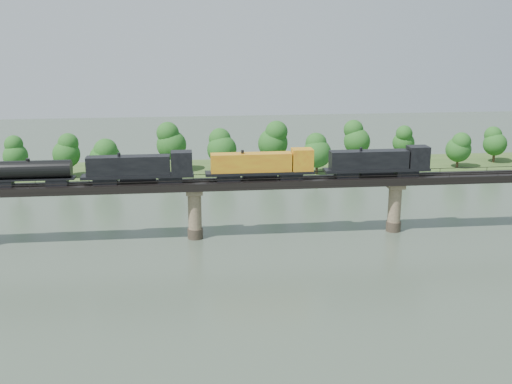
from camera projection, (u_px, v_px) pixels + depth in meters
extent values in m
plane|color=#364435|center=(200.00, 302.00, 96.81)|extent=(400.00, 400.00, 0.00)
cube|color=#314B1E|center=(191.00, 172.00, 178.24)|extent=(300.00, 24.00, 1.60)
cylinder|color=#473A2D|center=(195.00, 233.00, 125.37)|extent=(3.00, 3.00, 2.00)
cylinder|color=#907E5E|center=(195.00, 211.00, 124.22)|extent=(2.60, 2.60, 9.00)
cube|color=#907E5E|center=(194.00, 191.00, 123.19)|extent=(3.20, 3.20, 1.00)
cylinder|color=#473A2D|center=(393.00, 226.00, 129.77)|extent=(3.00, 3.00, 2.00)
cylinder|color=#907E5E|center=(395.00, 205.00, 128.62)|extent=(2.60, 2.60, 9.00)
cube|color=#907E5E|center=(396.00, 185.00, 127.60)|extent=(3.20, 3.20, 1.00)
cube|color=black|center=(194.00, 185.00, 122.88)|extent=(220.00, 5.00, 1.50)
cube|color=black|center=(194.00, 182.00, 121.94)|extent=(220.00, 0.12, 0.16)
cube|color=black|center=(194.00, 180.00, 123.38)|extent=(220.00, 0.12, 0.16)
cube|color=black|center=(194.00, 181.00, 120.20)|extent=(220.00, 0.10, 0.10)
cube|color=black|center=(194.00, 175.00, 124.81)|extent=(220.00, 0.10, 0.10)
cube|color=black|center=(194.00, 182.00, 120.29)|extent=(0.08, 0.08, 0.70)
cube|color=black|center=(194.00, 177.00, 124.90)|extent=(0.08, 0.08, 0.70)
cylinder|color=#382619|center=(17.00, 174.00, 164.35)|extent=(0.70, 0.70, 3.51)
sphere|color=#164C15|center=(16.00, 156.00, 163.16)|extent=(6.31, 6.31, 6.31)
sphere|color=#164C15|center=(14.00, 145.00, 162.41)|extent=(4.73, 4.73, 4.73)
cylinder|color=#382619|center=(68.00, 171.00, 168.14)|extent=(0.70, 0.70, 3.34)
sphere|color=#164C15|center=(66.00, 154.00, 167.00)|extent=(7.18, 7.18, 7.18)
sphere|color=#164C15|center=(66.00, 144.00, 166.29)|extent=(5.39, 5.39, 5.39)
cylinder|color=#382619|center=(106.00, 173.00, 166.75)|extent=(0.70, 0.70, 2.83)
sphere|color=#164C15|center=(105.00, 159.00, 165.79)|extent=(8.26, 8.26, 8.26)
sphere|color=#164C15|center=(105.00, 150.00, 165.18)|extent=(6.19, 6.19, 6.19)
cylinder|color=#382619|center=(172.00, 164.00, 174.75)|extent=(0.70, 0.70, 3.96)
sphere|color=#164C15|center=(171.00, 145.00, 173.39)|extent=(8.07, 8.07, 8.07)
sphere|color=#164C15|center=(171.00, 133.00, 172.55)|extent=(6.05, 6.05, 6.05)
cylinder|color=#382619|center=(222.00, 165.00, 174.86)|extent=(0.70, 0.70, 3.27)
sphere|color=#164C15|center=(222.00, 150.00, 173.74)|extent=(8.03, 8.03, 8.03)
sphere|color=#164C15|center=(222.00, 140.00, 173.05)|extent=(6.02, 6.02, 6.02)
cylinder|color=#382619|center=(273.00, 162.00, 177.45)|extent=(0.70, 0.70, 3.92)
sphere|color=#164C15|center=(273.00, 143.00, 176.12)|extent=(8.29, 8.29, 8.29)
sphere|color=#164C15|center=(273.00, 132.00, 175.28)|extent=(6.21, 6.21, 6.21)
cylinder|color=#382619|center=(317.00, 168.00, 172.09)|extent=(0.70, 0.70, 3.02)
sphere|color=#164C15|center=(317.00, 153.00, 171.06)|extent=(7.74, 7.74, 7.74)
sphere|color=#164C15|center=(317.00, 144.00, 170.41)|extent=(5.80, 5.80, 5.80)
cylinder|color=#382619|center=(356.00, 159.00, 181.78)|extent=(0.70, 0.70, 3.80)
sphere|color=#164C15|center=(357.00, 141.00, 180.48)|extent=(7.47, 7.47, 7.47)
sphere|color=#164C15|center=(357.00, 130.00, 179.67)|extent=(5.60, 5.60, 5.60)
cylinder|color=#382619|center=(402.00, 158.00, 183.56)|extent=(0.70, 0.70, 3.38)
sphere|color=#164C15|center=(403.00, 143.00, 182.40)|extent=(6.23, 6.23, 6.23)
sphere|color=#164C15|center=(404.00, 133.00, 181.68)|extent=(4.67, 4.67, 4.67)
cylinder|color=#382619|center=(457.00, 162.00, 179.52)|extent=(0.70, 0.70, 2.77)
sphere|color=#164C15|center=(458.00, 149.00, 178.58)|extent=(7.04, 7.04, 7.04)
sphere|color=#164C15|center=(459.00, 141.00, 177.99)|extent=(5.28, 5.28, 5.28)
cylinder|color=#382619|center=(494.00, 157.00, 185.94)|extent=(0.70, 0.70, 2.94)
sphere|color=#164C15|center=(495.00, 144.00, 184.94)|extent=(6.73, 6.73, 6.73)
sphere|color=#164C15|center=(496.00, 136.00, 184.31)|extent=(5.05, 5.05, 5.05)
cube|color=black|center=(406.00, 172.00, 127.15)|extent=(4.42, 2.65, 1.22)
cube|color=black|center=(346.00, 174.00, 125.81)|extent=(4.42, 2.65, 1.22)
cube|color=black|center=(377.00, 169.00, 126.28)|extent=(21.00, 3.32, 0.55)
cube|color=black|center=(369.00, 159.00, 125.58)|extent=(15.48, 2.98, 3.54)
cube|color=black|center=(418.00, 157.00, 126.59)|extent=(3.98, 3.32, 4.20)
cylinder|color=black|center=(376.00, 172.00, 126.44)|extent=(6.63, 1.55, 1.55)
cube|color=black|center=(291.00, 176.00, 124.60)|extent=(4.42, 2.65, 1.22)
cube|color=black|center=(228.00, 177.00, 123.26)|extent=(4.42, 2.65, 1.22)
cube|color=black|center=(260.00, 172.00, 123.73)|extent=(21.00, 3.32, 0.55)
cube|color=gold|center=(251.00, 162.00, 123.02)|extent=(15.48, 2.98, 3.54)
cube|color=gold|center=(302.00, 159.00, 124.03)|extent=(3.98, 3.32, 4.20)
cylinder|color=black|center=(260.00, 176.00, 123.88)|extent=(6.63, 1.55, 1.55)
cube|color=black|center=(170.00, 179.00, 122.04)|extent=(4.42, 2.65, 1.22)
cube|color=black|center=(105.00, 180.00, 120.70)|extent=(4.42, 2.65, 1.22)
cube|color=black|center=(138.00, 176.00, 121.17)|extent=(21.00, 3.32, 0.55)
cube|color=black|center=(129.00, 165.00, 120.46)|extent=(15.48, 2.98, 3.54)
cube|color=black|center=(182.00, 162.00, 121.48)|extent=(3.98, 3.32, 4.20)
cylinder|color=black|center=(138.00, 179.00, 121.33)|extent=(6.63, 1.55, 1.55)
cube|color=black|center=(57.00, 182.00, 119.72)|extent=(3.87, 2.43, 1.22)
cube|color=black|center=(2.00, 183.00, 118.63)|extent=(3.87, 2.43, 1.22)
cube|color=black|center=(29.00, 179.00, 118.99)|extent=(16.58, 2.65, 0.33)
cylinder|color=black|center=(29.00, 169.00, 118.54)|extent=(15.48, 3.32, 3.32)
cylinder|color=black|center=(28.00, 160.00, 118.09)|extent=(0.77, 0.77, 0.55)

